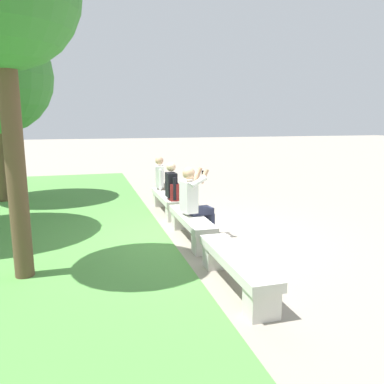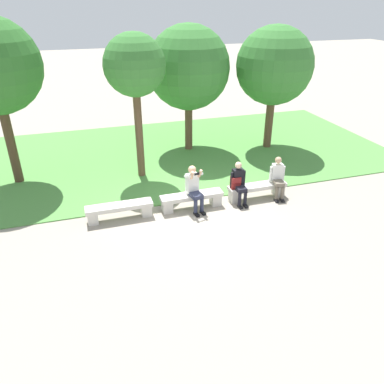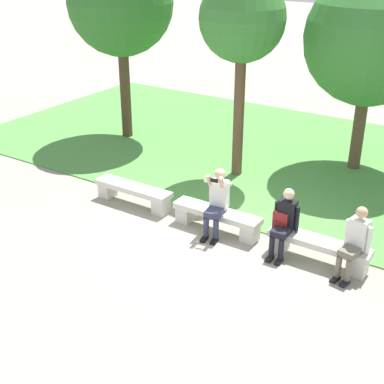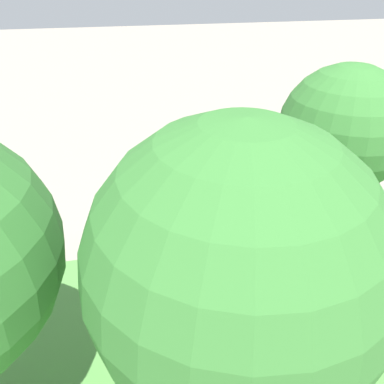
% 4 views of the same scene
% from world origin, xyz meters
% --- Properties ---
extents(ground_plane, '(80.00, 80.00, 0.00)m').
position_xyz_m(ground_plane, '(0.00, 0.00, 0.00)').
color(ground_plane, gray).
extents(bench_main, '(1.84, 0.40, 0.45)m').
position_xyz_m(bench_main, '(-2.09, 0.00, 0.30)').
color(bench_main, beige).
rests_on(bench_main, ground).
extents(bench_near, '(1.84, 0.40, 0.45)m').
position_xyz_m(bench_near, '(0.00, 0.00, 0.30)').
color(bench_near, beige).
rests_on(bench_near, ground).
extents(bench_mid, '(1.84, 0.40, 0.45)m').
position_xyz_m(bench_mid, '(2.09, 0.00, 0.30)').
color(bench_mid, beige).
rests_on(bench_mid, ground).
extents(person_photographer, '(0.51, 0.76, 1.32)m').
position_xyz_m(person_photographer, '(0.04, -0.08, 0.74)').
color(person_photographer, black).
rests_on(person_photographer, ground).
extents(person_distant, '(0.48, 0.68, 1.26)m').
position_xyz_m(person_distant, '(1.44, -0.07, 0.67)').
color(person_distant, black).
rests_on(person_distant, ground).
extents(person_companion, '(0.47, 0.71, 1.26)m').
position_xyz_m(person_companion, '(2.72, -0.07, 0.67)').
color(person_companion, black).
rests_on(person_companion, ground).
extents(backpack, '(0.28, 0.24, 0.43)m').
position_xyz_m(backpack, '(1.36, -0.01, 0.63)').
color(backpack, maroon).
rests_on(backpack, bench_mid).
extents(tree_behind_wall, '(3.08, 3.08, 4.73)m').
position_xyz_m(tree_behind_wall, '(1.29, 4.61, 3.18)').
color(tree_behind_wall, brown).
rests_on(tree_behind_wall, ground).
extents(tree_right_background, '(1.91, 1.91, 4.64)m').
position_xyz_m(tree_right_background, '(-1.00, 2.65, 3.63)').
color(tree_right_background, brown).
rests_on(tree_right_background, ground).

